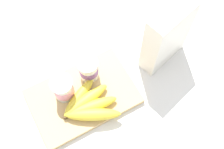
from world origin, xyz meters
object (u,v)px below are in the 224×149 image
at_px(cutting_board, 83,97).
at_px(banana_bunch, 88,105).
at_px(yogurt_cup_front, 63,89).
at_px(cereal_box, 167,36).
at_px(yogurt_cup_back, 89,69).

relative_size(cutting_board, banana_bunch, 1.88).
height_order(cutting_board, yogurt_cup_front, yogurt_cup_front).
relative_size(cereal_box, banana_bunch, 1.41).
bearing_deg(yogurt_cup_front, banana_bunch, -59.53).
bearing_deg(cutting_board, cereal_box, 1.94).
height_order(cereal_box, banana_bunch, cereal_box).
distance_m(cereal_box, banana_bunch, 0.34).
relative_size(cutting_board, yogurt_cup_front, 3.71).
xyz_separation_m(cereal_box, yogurt_cup_front, (-0.37, 0.02, -0.06)).
xyz_separation_m(cutting_board, cereal_box, (0.32, 0.01, 0.12)).
relative_size(cereal_box, yogurt_cup_back, 2.88).
xyz_separation_m(yogurt_cup_front, yogurt_cup_back, (0.10, 0.02, -0.00)).
height_order(cutting_board, yogurt_cup_back, yogurt_cup_back).
distance_m(yogurt_cup_front, yogurt_cup_back, 0.10).
bearing_deg(banana_bunch, yogurt_cup_back, 61.32).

